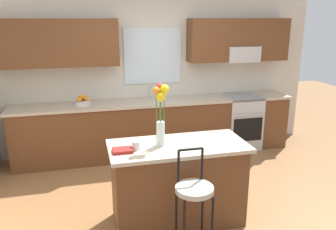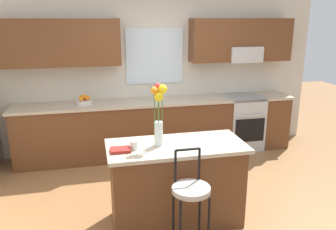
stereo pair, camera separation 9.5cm
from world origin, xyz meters
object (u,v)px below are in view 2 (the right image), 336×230
Objects in this scene: oven_range at (242,122)px; fruit_bowl_oranges at (84,101)px; mug_ceramic at (134,145)px; kitchen_island at (176,183)px; bar_stool_near at (191,194)px; flower_vase at (159,110)px; cookbook at (120,150)px.

fruit_bowl_oranges is at bearing 179.40° from oven_range.
oven_range is at bearing 43.11° from mug_ceramic.
kitchen_island is 1.41× the size of bar_stool_near.
cookbook is (-0.41, -0.08, -0.37)m from flower_vase.
flower_vase is (-0.18, 0.57, 0.67)m from bar_stool_near.
flower_vase is 0.44m from mug_ceramic.
bar_stool_near reaches higher than oven_range.
bar_stool_near reaches higher than mug_ceramic.
bar_stool_near is at bearing -48.76° from mug_ceramic.
oven_range is 0.88× the size of bar_stool_near.
fruit_bowl_oranges is at bearing 104.03° from mug_ceramic.
flower_vase reaches higher than kitchen_island.
mug_ceramic is 0.45× the size of cookbook.
kitchen_island is 16.37× the size of mug_ceramic.
cookbook is at bearing -167.94° from mug_ceramic.
kitchen_island is 2.28m from fruit_bowl_oranges.
kitchen_island is at bearing 6.38° from cookbook.
kitchen_island is at bearing -64.25° from fruit_bowl_oranges.
oven_range is at bearing 46.28° from flower_vase.
bar_stool_near is 4.34× the size of fruit_bowl_oranges.
fruit_bowl_oranges reaches higher than cookbook.
flower_vase is at bearing 176.10° from kitchen_island.
bar_stool_near is 11.58× the size of mug_ceramic.
cookbook reaches higher than oven_range.
fruit_bowl_oranges is (-0.78, 1.99, -0.33)m from flower_vase.
oven_range is at bearing -0.60° from fruit_bowl_oranges.
cookbook is at bearing -79.91° from fruit_bowl_oranges.
oven_range is 3.83× the size of fruit_bowl_oranges.
fruit_bowl_oranges reaches higher than mug_ceramic.
fruit_bowl_oranges reaches higher than bar_stool_near.
bar_stool_near is at bearing -69.33° from fruit_bowl_oranges.
cookbook reaches higher than kitchen_island.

